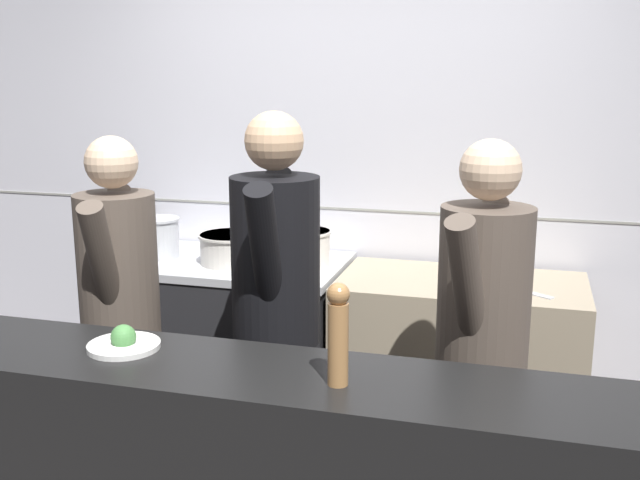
{
  "coord_description": "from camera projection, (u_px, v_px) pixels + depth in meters",
  "views": [
    {
      "loc": [
        0.88,
        -2.36,
        1.88
      ],
      "look_at": [
        0.01,
        0.74,
        1.15
      ],
      "focal_mm": 42.0,
      "sensor_mm": 36.0,
      "label": 1
    }
  ],
  "objects": [
    {
      "name": "braising_pot",
      "position": [
        305.0,
        247.0,
        3.77
      ],
      "size": [
        0.27,
        0.27,
        0.18
      ],
      "color": "beige",
      "rests_on": "oven_range"
    },
    {
      "name": "sauce_pot",
      "position": [
        231.0,
        248.0,
        3.81
      ],
      "size": [
        0.33,
        0.33,
        0.15
      ],
      "color": "beige",
      "rests_on": "oven_range"
    },
    {
      "name": "plated_dish_main",
      "position": [
        124.0,
        343.0,
        2.46
      ],
      "size": [
        0.24,
        0.24,
        0.08
      ],
      "color": "white",
      "rests_on": "pass_counter"
    },
    {
      "name": "pepper_mill",
      "position": [
        338.0,
        332.0,
        2.15
      ],
      "size": [
        0.07,
        0.07,
        0.31
      ],
      "color": "#AD7A47",
      "rests_on": "pass_counter"
    },
    {
      "name": "prep_counter",
      "position": [
        458.0,
        369.0,
        3.68
      ],
      "size": [
        1.17,
        0.65,
        0.9
      ],
      "color": "gray",
      "rests_on": "ground_plane"
    },
    {
      "name": "chef_sous",
      "position": [
        276.0,
        304.0,
        3.0
      ],
      "size": [
        0.4,
        0.76,
        1.73
      ],
      "rotation": [
        0.0,
        0.0,
        0.16
      ],
      "color": "black",
      "rests_on": "ground_plane"
    },
    {
      "name": "stock_pot",
      "position": [
        158.0,
        237.0,
        3.93
      ],
      "size": [
        0.23,
        0.23,
        0.21
      ],
      "color": "#B7BABF",
      "rests_on": "oven_range"
    },
    {
      "name": "wall_back_tiled",
      "position": [
        359.0,
        181.0,
        4.02
      ],
      "size": [
        8.0,
        0.06,
        2.6
      ],
      "color": "silver",
      "rests_on": "ground_plane"
    },
    {
      "name": "oven_range",
      "position": [
        235.0,
        344.0,
        3.99
      ],
      "size": [
        1.16,
        0.71,
        0.92
      ],
      "color": "#232326",
      "rests_on": "ground_plane"
    },
    {
      "name": "chef_line",
      "position": [
        482.0,
        339.0,
        2.75
      ],
      "size": [
        0.4,
        0.72,
        1.65
      ],
      "rotation": [
        0.0,
        0.0,
        -0.23
      ],
      "color": "black",
      "rests_on": "ground_plane"
    },
    {
      "name": "chef_head_cook",
      "position": [
        120.0,
        307.0,
        3.16
      ],
      "size": [
        0.41,
        0.71,
        1.63
      ],
      "rotation": [
        0.0,
        0.0,
        0.26
      ],
      "color": "black",
      "rests_on": "ground_plane"
    },
    {
      "name": "chefs_knife",
      "position": [
        513.0,
        288.0,
        3.44
      ],
      "size": [
        0.3,
        0.21,
        0.02
      ],
      "color": "#B7BABF",
      "rests_on": "prep_counter"
    }
  ]
}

